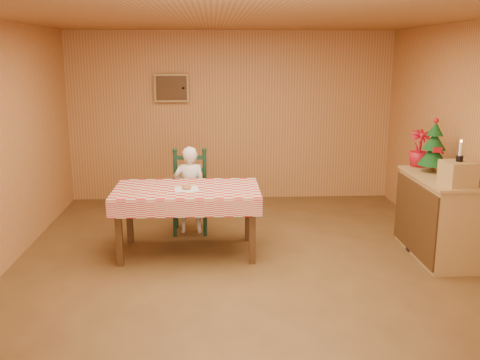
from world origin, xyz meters
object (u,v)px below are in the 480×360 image
dining_table (187,195)px  storage_bin (426,233)px  ladder_chair (190,193)px  crate (458,173)px  christmas_tree (434,148)px  shelf_unit (437,217)px  seated_child (190,190)px

dining_table → storage_bin: size_ratio=3.80×
storage_bin → ladder_chair: bearing=162.4°
crate → christmas_tree: (-0.00, 0.65, 0.16)m
shelf_unit → ladder_chair: bearing=159.8°
storage_bin → dining_table: bearing=178.1°
shelf_unit → crate: crate is taller
dining_table → crate: size_ratio=5.52×
seated_child → shelf_unit: bearing=160.8°
shelf_unit → crate: (0.01, -0.40, 0.59)m
dining_table → storage_bin: (2.78, -0.09, -0.47)m
dining_table → seated_child: bearing=90.0°
shelf_unit → christmas_tree: size_ratio=2.00×
shelf_unit → christmas_tree: (0.01, 0.25, 0.74)m
crate → christmas_tree: 0.67m
dining_table → crate: crate is taller
seated_child → shelf_unit: size_ratio=0.91×
shelf_unit → christmas_tree: bearing=88.0°
christmas_tree → dining_table: bearing=180.0°
dining_table → storage_bin: 2.82m
crate → christmas_tree: bearing=90.0°
seated_child → crate: 3.18m
shelf_unit → storage_bin: size_ratio=2.84×
storage_bin → christmas_tree: bearing=65.1°
seated_child → christmas_tree: size_ratio=1.81×
dining_table → christmas_tree: size_ratio=2.67×
seated_child → christmas_tree: bearing=165.5°
seated_child → christmas_tree: christmas_tree is taller
dining_table → seated_child: 0.74m
seated_child → storage_bin: (2.78, -0.82, -0.34)m
dining_table → christmas_tree: (2.82, -0.00, 0.52)m
ladder_chair → crate: size_ratio=3.60×
dining_table → shelf_unit: (2.81, -0.25, -0.22)m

